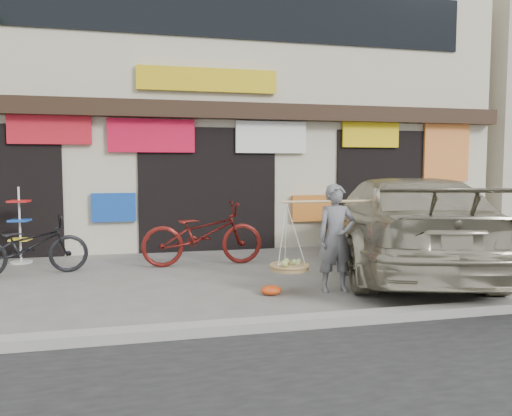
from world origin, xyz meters
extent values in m
plane|color=slate|center=(0.00, 0.00, 0.00)|extent=(70.00, 70.00, 0.00)
cube|color=gray|center=(0.00, -2.00, 0.06)|extent=(70.00, 0.25, 0.12)
cube|color=beige|center=(0.00, 6.50, 3.50)|extent=(14.00, 6.00, 7.00)
cube|color=black|center=(0.00, 3.48, 5.20)|extent=(12.00, 0.06, 1.20)
cube|color=black|center=(0.00, 3.35, 3.05)|extent=(14.00, 0.35, 0.35)
cube|color=black|center=(0.00, 3.75, 1.35)|extent=(3.00, 0.60, 2.70)
cube|color=black|center=(4.50, 3.75, 1.35)|extent=(3.00, 0.60, 2.70)
cube|color=red|center=(-3.20, 3.42, 2.60)|extent=(1.60, 0.08, 0.60)
cube|color=red|center=(-1.20, 3.42, 2.50)|extent=(1.80, 0.08, 0.70)
cube|color=white|center=(1.40, 3.42, 2.50)|extent=(1.60, 0.08, 0.70)
cube|color=yellow|center=(3.80, 3.42, 2.60)|extent=(1.40, 0.08, 0.60)
cube|color=orange|center=(5.80, 3.42, 2.20)|extent=(1.20, 0.08, 1.40)
cube|color=#1345A7|center=(-2.00, 3.42, 1.00)|extent=(0.90, 0.08, 0.60)
cube|color=#CB6C24|center=(2.40, 3.42, 0.90)|extent=(1.00, 0.08, 0.60)
cube|color=gold|center=(0.00, 3.42, 3.70)|extent=(3.00, 0.08, 0.50)
imported|color=slate|center=(1.34, -0.53, 0.80)|extent=(0.60, 0.41, 1.59)
cylinder|color=tan|center=(1.34, -0.53, 1.34)|extent=(1.65, 0.12, 0.04)
cylinder|color=#9E7D4B|center=(0.64, -0.50, 0.38)|extent=(0.56, 0.56, 0.07)
ellipsoid|color=#A5BF66|center=(0.64, -0.50, 0.44)|extent=(0.39, 0.39, 0.10)
cylinder|color=#9E7D4B|center=(2.05, -0.57, 0.38)|extent=(0.56, 0.56, 0.07)
ellipsoid|color=#A5BF66|center=(2.05, -0.57, 0.44)|extent=(0.39, 0.39, 0.10)
imported|color=black|center=(-3.33, 1.68, 0.51)|extent=(2.04, 1.10, 1.02)
imported|color=#54110E|center=(-0.33, 1.89, 0.59)|extent=(2.29, 0.86, 1.19)
imported|color=#A29B82|center=(3.02, 0.56, 0.83)|extent=(3.77, 6.15, 1.66)
cube|color=black|center=(3.74, 3.18, 0.55)|extent=(1.67, 0.55, 0.45)
cube|color=silver|center=(3.76, 3.25, 0.45)|extent=(0.44, 0.14, 0.12)
cylinder|color=silver|center=(-3.71, 2.89, 0.02)|extent=(0.40, 0.40, 0.04)
cylinder|color=silver|center=(-3.71, 2.89, 0.73)|extent=(0.04, 0.04, 1.47)
cube|color=yellow|center=(-3.71, 2.89, 0.46)|extent=(0.39, 0.39, 0.04)
cube|color=#194CB2|center=(-3.71, 2.89, 0.83)|extent=(0.39, 0.39, 0.04)
cube|color=red|center=(-3.71, 2.89, 1.19)|extent=(0.39, 0.39, 0.04)
ellipsoid|color=#D44214|center=(0.35, -0.52, 0.07)|extent=(0.31, 0.25, 0.14)
camera|label=1|loc=(-1.48, -7.36, 1.85)|focal=35.00mm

